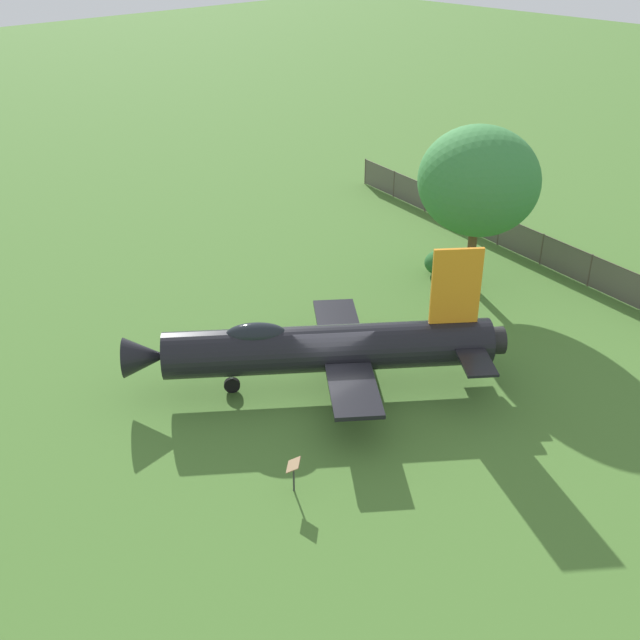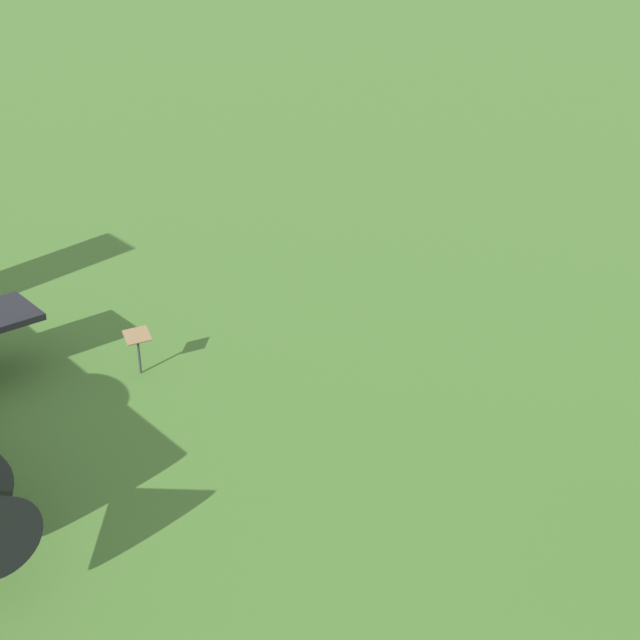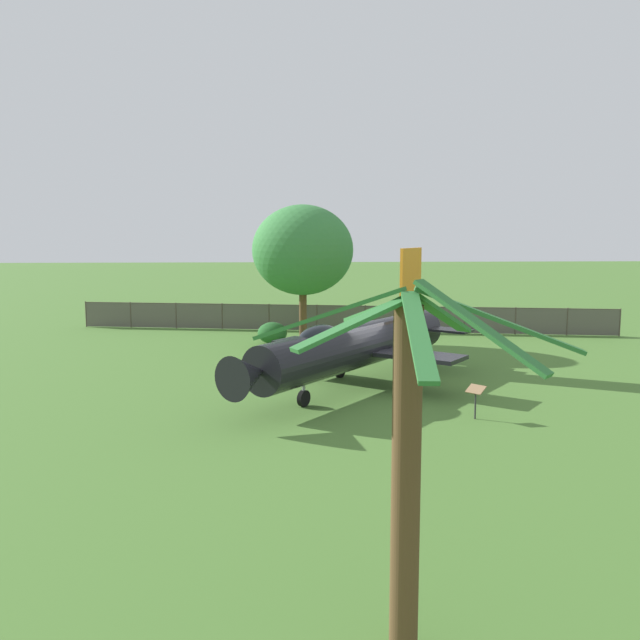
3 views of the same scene
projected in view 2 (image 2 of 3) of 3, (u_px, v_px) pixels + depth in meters
info_plaque at (138, 342)px, 21.47m from camera, size 0.69×0.71×1.14m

